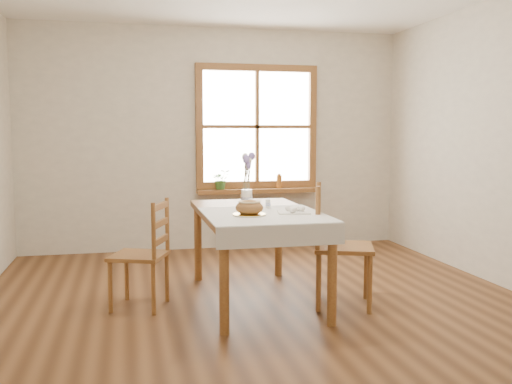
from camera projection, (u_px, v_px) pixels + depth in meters
ground at (264, 311)px, 4.44m from camera, size 5.00×5.00×0.00m
room_walls at (265, 89)px, 4.26m from camera, size 4.60×5.10×2.65m
window at (257, 127)px, 6.79m from camera, size 1.46×0.08×1.46m
window_sill at (258, 191)px, 6.81m from camera, size 1.46×0.20×0.05m
dining_table at (256, 221)px, 4.66m from camera, size 0.90×1.60×0.75m
table_linen at (265, 215)px, 4.36m from camera, size 0.91×0.99×0.01m
chair_left at (139, 254)px, 4.49m from camera, size 0.54×0.53×0.86m
chair_right at (344, 245)px, 4.54m from camera, size 0.60×0.59×0.97m
bread_plate at (249, 215)px, 4.29m from camera, size 0.30×0.30×0.01m
bread_loaf at (249, 206)px, 4.28m from camera, size 0.21×0.21×0.12m
egg_napkin at (294, 212)px, 4.43m from camera, size 0.28×0.24×0.01m
eggs at (294, 209)px, 4.43m from camera, size 0.21×0.20×0.04m
salt_shaker at (251, 203)px, 4.69m from camera, size 0.05×0.05×0.08m
pepper_shaker at (268, 203)px, 4.69m from camera, size 0.05×0.05×0.08m
flower_vase at (247, 197)px, 5.12m from camera, size 0.13×0.13×0.11m
lavender_bouquet at (247, 172)px, 5.10m from camera, size 0.18×0.18×0.34m
potted_plant at (221, 182)px, 6.70m from camera, size 0.23×0.25×0.18m
amber_bottle at (279, 181)px, 6.85m from camera, size 0.08×0.08×0.18m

